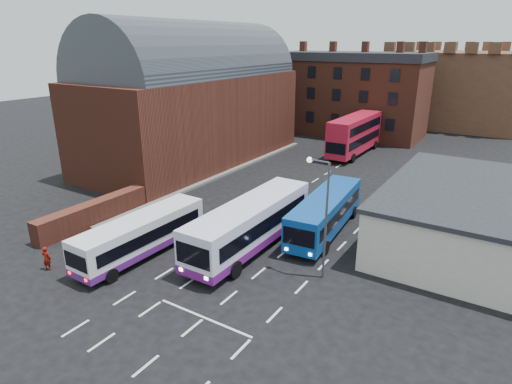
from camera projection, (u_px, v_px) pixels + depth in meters
The scene contains 13 objects.
ground at pixel (173, 268), 27.47m from camera, with size 180.00×180.00×0.00m, color black.
railway_station at pixel (194, 97), 49.44m from camera, with size 12.00×28.00×16.00m.
forecourt_wall at pixel (94, 213), 33.89m from camera, with size 1.20×10.00×1.80m, color #602B1E.
cream_building at pixel (464, 214), 30.35m from camera, with size 10.40×16.40×4.25m.
brick_terrace at pixel (349, 98), 65.28m from camera, with size 22.00×10.00×11.00m, color brown.
castle_keep at pixel (455, 88), 75.01m from camera, with size 22.00×22.00×12.00m, color brown.
bus_white_outbound at pixel (142, 233), 28.71m from camera, with size 2.68×10.05×2.73m.
bus_white_inbound at pixel (251, 222), 29.56m from camera, with size 3.14×12.33×3.36m.
bus_blue at pixel (326, 211), 32.06m from camera, with size 3.44×10.95×2.94m.
bus_red_double at pixel (355, 134), 54.13m from camera, with size 3.18×12.18×4.86m.
street_lamp at pixel (323, 209), 25.05m from camera, with size 1.52×0.35×7.47m.
pedestrian_red at pixel (47, 258), 27.04m from camera, with size 0.59×0.39×1.61m, color maroon.
pedestrian_beige at pixel (104, 246), 28.59m from camera, with size 0.82×0.64×1.69m, color tan.
Camera 1 is at (17.47, -17.64, 13.82)m, focal length 30.00 mm.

